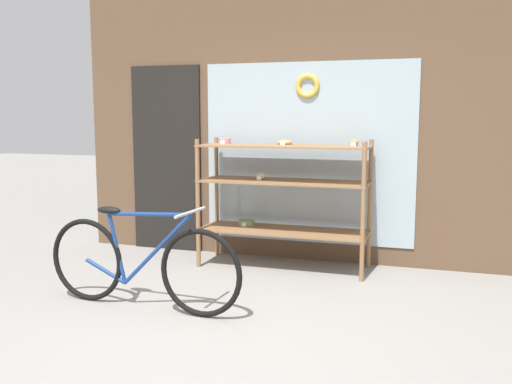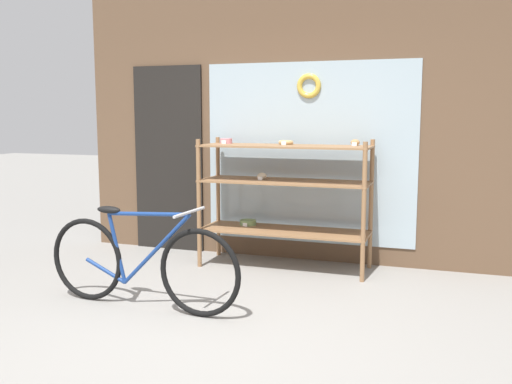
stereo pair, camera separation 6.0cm
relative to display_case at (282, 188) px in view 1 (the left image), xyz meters
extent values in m
plane|color=gray|center=(-0.03, -1.95, -0.82)|extent=(30.00, 30.00, 0.00)
cube|color=brown|center=(-0.03, 0.41, 1.16)|extent=(4.79, 0.08, 3.95)
cube|color=#A3B7C1|center=(0.17, 0.36, 0.33)|extent=(2.25, 0.02, 1.90)
cube|color=black|center=(-1.47, 0.36, 0.23)|extent=(0.84, 0.03, 2.10)
torus|color=gold|center=(0.17, 0.34, 1.03)|extent=(0.26, 0.06, 0.26)
cylinder|color=#8E6642|center=(-0.82, -0.26, -0.16)|extent=(0.04, 0.04, 1.31)
cylinder|color=#8E6642|center=(0.85, -0.26, -0.16)|extent=(0.04, 0.04, 1.31)
cylinder|color=#8E6642|center=(-0.82, 0.25, -0.16)|extent=(0.04, 0.04, 1.31)
cylinder|color=#8E6642|center=(0.85, 0.25, -0.16)|extent=(0.04, 0.04, 1.31)
cube|color=#8E6642|center=(0.02, -0.01, -0.43)|extent=(1.71, 0.56, 0.02)
cube|color=#8E6642|center=(0.02, -0.01, 0.07)|extent=(1.71, 0.56, 0.02)
cube|color=#8E6642|center=(0.02, -0.01, 0.43)|extent=(1.71, 0.56, 0.02)
cylinder|color=pink|center=(-0.66, 0.12, 0.46)|extent=(0.13, 0.13, 0.05)
cube|color=white|center=(-0.66, 0.05, 0.46)|extent=(0.05, 0.00, 0.04)
ellipsoid|color=#AD7F4C|center=(0.69, 0.15, 0.47)|extent=(0.09, 0.08, 0.06)
cube|color=white|center=(0.69, 0.09, 0.46)|extent=(0.05, 0.00, 0.04)
ellipsoid|color=beige|center=(-0.23, 0.01, 0.12)|extent=(0.10, 0.08, 0.07)
cube|color=white|center=(-0.23, -0.04, 0.10)|extent=(0.05, 0.00, 0.04)
cylinder|color=#7A995B|center=(-0.42, 0.13, -0.40)|extent=(0.17, 0.17, 0.05)
cube|color=white|center=(-0.42, 0.03, -0.41)|extent=(0.05, 0.00, 0.04)
torus|color=tan|center=(-0.01, 0.14, 0.46)|extent=(0.15, 0.15, 0.04)
cube|color=white|center=(-0.01, 0.06, 0.46)|extent=(0.05, 0.00, 0.04)
torus|color=black|center=(-1.27, -1.53, -0.47)|extent=(0.70, 0.09, 0.70)
torus|color=black|center=(-0.20, -1.61, -0.47)|extent=(0.70, 0.09, 0.70)
cylinder|color=navy|center=(-0.59, -1.58, -0.32)|extent=(0.64, 0.08, 0.63)
cylinder|color=navy|center=(-0.66, -1.57, -0.04)|extent=(0.75, 0.08, 0.07)
cylinder|color=navy|center=(-0.97, -1.55, -0.34)|extent=(0.17, 0.04, 0.57)
cylinder|color=navy|center=(-1.09, -1.55, -0.54)|extent=(0.39, 0.06, 0.19)
ellipsoid|color=black|center=(-1.03, -1.55, -0.03)|extent=(0.23, 0.10, 0.06)
cylinder|color=#B2B2B7|center=(-0.28, -1.60, 0.00)|extent=(0.05, 0.46, 0.02)
camera|label=1|loc=(1.52, -5.52, 0.75)|focal=40.00mm
camera|label=2|loc=(1.58, -5.50, 0.75)|focal=40.00mm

